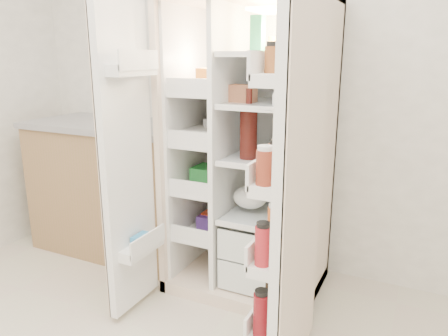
% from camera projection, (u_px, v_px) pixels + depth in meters
% --- Properties ---
extents(wall_back, '(4.00, 0.02, 2.70)m').
position_uv_depth(wall_back, '(278.00, 75.00, 2.83)').
color(wall_back, white).
rests_on(wall_back, floor).
extents(refrigerator, '(0.92, 0.70, 1.80)m').
position_uv_depth(refrigerator, '(254.00, 174.00, 2.69)').
color(refrigerator, beige).
rests_on(refrigerator, floor).
extents(freezer_door, '(0.15, 0.40, 1.72)m').
position_uv_depth(freezer_door, '(128.00, 164.00, 2.34)').
color(freezer_door, white).
rests_on(freezer_door, floor).
extents(fridge_door, '(0.17, 0.58, 1.72)m').
position_uv_depth(fridge_door, '(294.00, 198.00, 1.85)').
color(fridge_door, white).
rests_on(fridge_door, floor).
extents(kitchen_counter, '(1.38, 0.73, 1.00)m').
position_uv_depth(kitchen_counter, '(124.00, 186.00, 3.26)').
color(kitchen_counter, '#8D6746').
rests_on(kitchen_counter, floor).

